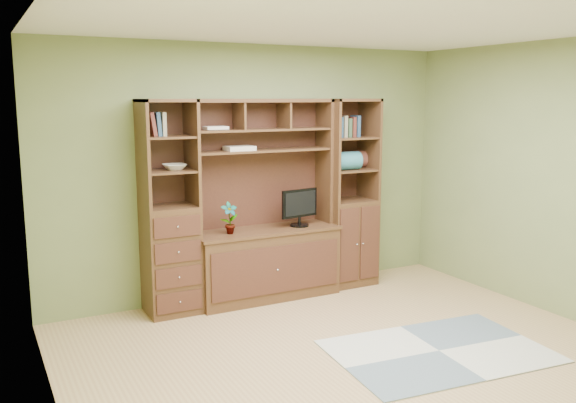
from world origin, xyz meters
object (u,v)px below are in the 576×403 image
center_hutch (266,201)px  monitor (300,201)px  left_tower (169,208)px  right_tower (348,193)px

center_hutch → monitor: bearing=-5.4°
center_hutch → left_tower: size_ratio=1.00×
right_tower → monitor: size_ratio=3.81×
left_tower → right_tower: (2.02, 0.00, 0.00)m
center_hutch → right_tower: (1.02, 0.04, 0.00)m
center_hutch → monitor: center_hutch is taller
center_hutch → right_tower: same height
right_tower → center_hutch: bearing=-177.8°
right_tower → left_tower: bearing=180.0°
center_hutch → left_tower: same height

